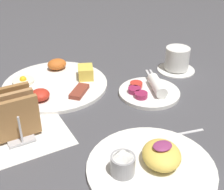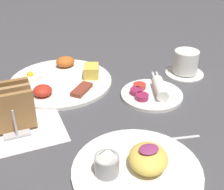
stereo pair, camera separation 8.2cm
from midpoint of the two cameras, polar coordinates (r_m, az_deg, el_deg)
ground_plane at (r=0.79m, az=0.07°, el=-4.10°), size 3.00×3.00×0.00m
napkin_flat at (r=0.78m, az=-14.53°, el=-5.40°), size 0.22×0.22×0.00m
plate_breakfast at (r=0.94m, az=-6.78°, el=2.72°), size 0.31×0.31×0.05m
plate_condiments at (r=0.88m, az=9.99°, el=0.30°), size 0.17×0.17×0.04m
plate_foreground at (r=0.63m, az=8.40°, el=-12.98°), size 0.26×0.26×0.06m
toast_rack at (r=0.75m, az=-15.01°, el=-2.32°), size 0.10×0.12×0.10m
coffee_cup at (r=1.01m, az=15.60°, el=5.49°), size 0.12×0.12×0.08m
teaspoon at (r=0.73m, az=12.55°, el=-7.99°), size 0.13×0.04×0.01m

